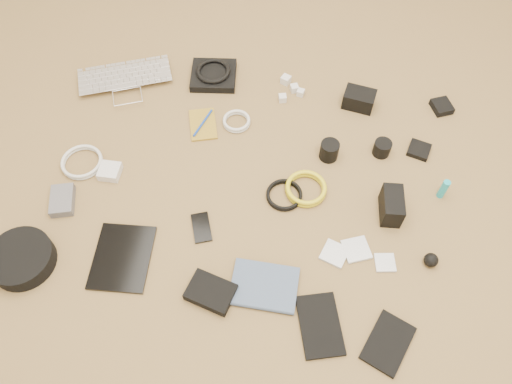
# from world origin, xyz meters

# --- Properties ---
(laptop) EXTENTS (0.43, 0.37, 0.03)m
(laptop) POSITION_xyz_m (-0.53, 0.39, 0.01)
(laptop) COLOR silver
(laptop) RESTS_ON ground
(headphone_pouch) EXTENTS (0.19, 0.18, 0.03)m
(headphone_pouch) POSITION_xyz_m (-0.20, 0.50, 0.02)
(headphone_pouch) COLOR black
(headphone_pouch) RESTS_ON ground
(headphones) EXTENTS (0.16, 0.16, 0.02)m
(headphones) POSITION_xyz_m (-0.20, 0.50, 0.04)
(headphones) COLOR black
(headphones) RESTS_ON headphone_pouch
(charger_a) EXTENTS (0.04, 0.04, 0.03)m
(charger_a) POSITION_xyz_m (0.12, 0.48, 0.01)
(charger_a) COLOR silver
(charger_a) RESTS_ON ground
(charger_b) EXTENTS (0.04, 0.04, 0.03)m
(charger_b) POSITION_xyz_m (0.08, 0.52, 0.02)
(charger_b) COLOR silver
(charger_b) RESTS_ON ground
(charger_c) EXTENTS (0.03, 0.03, 0.02)m
(charger_c) POSITION_xyz_m (0.15, 0.46, 0.01)
(charger_c) COLOR silver
(charger_c) RESTS_ON ground
(charger_d) EXTENTS (0.03, 0.03, 0.03)m
(charger_d) POSITION_xyz_m (0.08, 0.42, 0.01)
(charger_d) COLOR silver
(charger_d) RESTS_ON ground
(dslr_camera) EXTENTS (0.13, 0.10, 0.07)m
(dslr_camera) POSITION_xyz_m (0.37, 0.44, 0.03)
(dslr_camera) COLOR black
(dslr_camera) RESTS_ON ground
(lens_pouch) EXTENTS (0.09, 0.10, 0.03)m
(lens_pouch) POSITION_xyz_m (0.68, 0.46, 0.01)
(lens_pouch) COLOR black
(lens_pouch) RESTS_ON ground
(notebook_olive) EXTENTS (0.13, 0.17, 0.01)m
(notebook_olive) POSITION_xyz_m (-0.20, 0.26, 0.00)
(notebook_olive) COLOR olive
(notebook_olive) RESTS_ON ground
(pen_blue) EXTENTS (0.05, 0.13, 0.01)m
(pen_blue) POSITION_xyz_m (-0.20, 0.26, 0.01)
(pen_blue) COLOR #1439A5
(pen_blue) RESTS_ON notebook_olive
(cable_white_a) EXTENTS (0.13, 0.13, 0.01)m
(cable_white_a) POSITION_xyz_m (-0.08, 0.28, 0.01)
(cable_white_a) COLOR silver
(cable_white_a) RESTS_ON ground
(lens_a) EXTENTS (0.07, 0.07, 0.07)m
(lens_a) POSITION_xyz_m (0.27, 0.18, 0.04)
(lens_a) COLOR black
(lens_a) RESTS_ON ground
(lens_b) EXTENTS (0.08, 0.08, 0.06)m
(lens_b) POSITION_xyz_m (0.46, 0.22, 0.03)
(lens_b) COLOR black
(lens_b) RESTS_ON ground
(card_reader) EXTENTS (0.09, 0.09, 0.02)m
(card_reader) POSITION_xyz_m (0.59, 0.24, 0.01)
(card_reader) COLOR black
(card_reader) RESTS_ON ground
(power_brick) EXTENTS (0.07, 0.07, 0.03)m
(power_brick) POSITION_xyz_m (-0.47, -0.01, 0.02)
(power_brick) COLOR silver
(power_brick) RESTS_ON ground
(cable_white_b) EXTENTS (0.16, 0.16, 0.01)m
(cable_white_b) POSITION_xyz_m (-0.58, 0.02, 0.01)
(cable_white_b) COLOR silver
(cable_white_b) RESTS_ON ground
(cable_black) EXTENTS (0.15, 0.15, 0.01)m
(cable_black) POSITION_xyz_m (0.13, -0.01, 0.01)
(cable_black) COLOR black
(cable_black) RESTS_ON ground
(cable_yellow) EXTENTS (0.17, 0.17, 0.02)m
(cable_yellow) POSITION_xyz_m (0.20, 0.02, 0.01)
(cable_yellow) COLOR gold
(cable_yellow) RESTS_ON ground
(flash) EXTENTS (0.07, 0.12, 0.09)m
(flash) POSITION_xyz_m (0.48, -0.03, 0.04)
(flash) COLOR black
(flash) RESTS_ON ground
(lens_cleaner) EXTENTS (0.03, 0.03, 0.08)m
(lens_cleaner) POSITION_xyz_m (0.66, 0.06, 0.04)
(lens_cleaner) COLOR #1BA1B3
(lens_cleaner) RESTS_ON ground
(battery_charger) EXTENTS (0.10, 0.13, 0.03)m
(battery_charger) POSITION_xyz_m (-0.60, -0.14, 0.02)
(battery_charger) COLOR #57575C
(battery_charger) RESTS_ON ground
(tablet) EXTENTS (0.19, 0.24, 0.01)m
(tablet) POSITION_xyz_m (-0.34, -0.31, 0.01)
(tablet) COLOR black
(tablet) RESTS_ON ground
(phone) EXTENTS (0.09, 0.12, 0.01)m
(phone) POSITION_xyz_m (-0.12, -0.17, 0.00)
(phone) COLOR black
(phone) RESTS_ON ground
(filter_case_left) EXTENTS (0.10, 0.10, 0.01)m
(filter_case_left) POSITION_xyz_m (0.31, -0.20, 0.01)
(filter_case_left) COLOR silver
(filter_case_left) RESTS_ON ground
(filter_case_mid) EXTENTS (0.10, 0.10, 0.01)m
(filter_case_mid) POSITION_xyz_m (0.38, -0.18, 0.01)
(filter_case_mid) COLOR silver
(filter_case_mid) RESTS_ON ground
(filter_case_right) EXTENTS (0.07, 0.07, 0.01)m
(filter_case_right) POSITION_xyz_m (0.47, -0.21, 0.00)
(filter_case_right) COLOR silver
(filter_case_right) RESTS_ON ground
(air_blower) EXTENTS (0.06, 0.06, 0.04)m
(air_blower) POSITION_xyz_m (0.61, -0.19, 0.02)
(air_blower) COLOR black
(air_blower) RESTS_ON ground
(headphone_case) EXTENTS (0.20, 0.20, 0.05)m
(headphone_case) POSITION_xyz_m (-0.64, -0.37, 0.03)
(headphone_case) COLOR black
(headphone_case) RESTS_ON ground
(drive_case) EXTENTS (0.16, 0.13, 0.03)m
(drive_case) POSITION_xyz_m (-0.05, -0.39, 0.02)
(drive_case) COLOR black
(drive_case) RESTS_ON ground
(paperback) EXTENTS (0.20, 0.15, 0.02)m
(paperback) POSITION_xyz_m (0.11, -0.42, 0.01)
(paperback) COLOR #425370
(paperback) RESTS_ON ground
(notebook_black_a) EXTENTS (0.16, 0.21, 0.01)m
(notebook_black_a) POSITION_xyz_m (0.29, -0.44, 0.01)
(notebook_black_a) COLOR black
(notebook_black_a) RESTS_ON ground
(notebook_black_b) EXTENTS (0.16, 0.19, 0.01)m
(notebook_black_b) POSITION_xyz_m (0.48, -0.46, 0.01)
(notebook_black_b) COLOR black
(notebook_black_b) RESTS_ON ground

